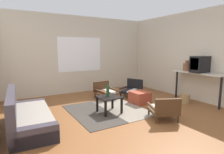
% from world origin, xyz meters
% --- Properties ---
extents(ground_plane, '(7.80, 7.80, 0.00)m').
position_xyz_m(ground_plane, '(0.00, 0.00, 0.00)').
color(ground_plane, brown).
extents(far_wall_with_window, '(5.60, 0.13, 2.70)m').
position_xyz_m(far_wall_with_window, '(0.00, 3.06, 1.35)').
color(far_wall_with_window, beige).
rests_on(far_wall_with_window, ground).
extents(side_wall_right, '(0.12, 6.60, 2.70)m').
position_xyz_m(side_wall_right, '(2.66, 0.30, 1.35)').
color(side_wall_right, beige).
rests_on(side_wall_right, ground).
extents(area_rug, '(1.80, 1.92, 0.01)m').
position_xyz_m(area_rug, '(-0.21, 0.67, 0.01)').
color(area_rug, '#38332D').
rests_on(area_rug, ground).
extents(couch, '(0.89, 1.90, 0.76)m').
position_xyz_m(couch, '(-2.09, 0.57, 0.23)').
color(couch, '#38333D').
rests_on(couch, ground).
extents(coffee_table, '(0.52, 0.52, 0.41)m').
position_xyz_m(coffee_table, '(-0.24, 0.51, 0.32)').
color(coffee_table, black).
rests_on(coffee_table, ground).
extents(armchair_by_window, '(0.59, 0.65, 0.52)m').
position_xyz_m(armchair_by_window, '(0.31, 1.77, 0.25)').
color(armchair_by_window, '#472D19').
rests_on(armchair_by_window, ground).
extents(armchair_striped_foreground, '(0.76, 0.79, 0.53)m').
position_xyz_m(armchair_striped_foreground, '(0.57, -0.52, 0.25)').
color(armchair_striped_foreground, '#472D19').
rests_on(armchair_striped_foreground, ground).
extents(armchair_corner, '(0.75, 0.75, 0.56)m').
position_xyz_m(armchair_corner, '(1.20, 1.50, 0.25)').
color(armchair_corner, black).
rests_on(armchair_corner, ground).
extents(ottoman_orange, '(0.50, 0.50, 0.34)m').
position_xyz_m(ottoman_orange, '(0.93, 0.76, 0.17)').
color(ottoman_orange, '#993D28').
rests_on(ottoman_orange, ground).
extents(console_shelf, '(0.38, 1.53, 0.90)m').
position_xyz_m(console_shelf, '(2.36, -0.03, 0.79)').
color(console_shelf, beige).
rests_on(console_shelf, ground).
extents(crt_television, '(0.54, 0.33, 0.46)m').
position_xyz_m(crt_television, '(2.36, -0.11, 1.13)').
color(crt_television, black).
rests_on(crt_television, console_shelf).
extents(clay_vase, '(0.23, 0.23, 0.31)m').
position_xyz_m(clay_vase, '(2.36, 0.32, 1.03)').
color(clay_vase, brown).
rests_on(clay_vase, console_shelf).
extents(glass_bottle, '(0.07, 0.07, 0.32)m').
position_xyz_m(glass_bottle, '(-0.25, 0.57, 0.54)').
color(glass_bottle, '#194723').
rests_on(glass_bottle, coffee_table).
extents(wicker_basket, '(0.30, 0.30, 0.26)m').
position_xyz_m(wicker_basket, '(2.06, 0.11, 0.13)').
color(wicker_basket, '#9E7A4C').
rests_on(wicker_basket, ground).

